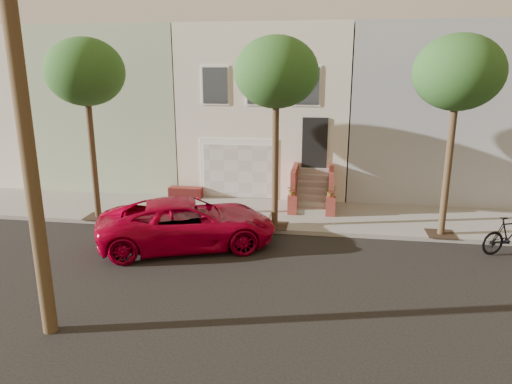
# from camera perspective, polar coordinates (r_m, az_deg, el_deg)

# --- Properties ---
(ground) EXTENTS (90.00, 90.00, 0.00)m
(ground) POSITION_cam_1_polar(r_m,az_deg,el_deg) (12.79, -4.28, -10.22)
(ground) COLOR black
(ground) RESTS_ON ground
(sidewalk) EXTENTS (40.00, 3.70, 0.15)m
(sidewalk) POSITION_cam_1_polar(r_m,az_deg,el_deg) (17.66, -0.40, -2.67)
(sidewalk) COLOR gray
(sidewalk) RESTS_ON ground
(house_row) EXTENTS (33.10, 11.70, 7.00)m
(house_row) POSITION_cam_1_polar(r_m,az_deg,el_deg) (22.67, 1.97, 10.48)
(house_row) COLOR beige
(house_row) RESTS_ON sidewalk
(tree_left) EXTENTS (2.70, 2.57, 6.30)m
(tree_left) POSITION_cam_1_polar(r_m,az_deg,el_deg) (17.22, -20.20, 13.52)
(tree_left) COLOR #2D2116
(tree_left) RESTS_ON sidewalk
(tree_mid) EXTENTS (2.70, 2.57, 6.30)m
(tree_mid) POSITION_cam_1_polar(r_m,az_deg,el_deg) (15.25, 2.50, 14.31)
(tree_mid) COLOR #2D2116
(tree_mid) RESTS_ON sidewalk
(tree_right) EXTENTS (2.70, 2.57, 6.30)m
(tree_right) POSITION_cam_1_polar(r_m,az_deg,el_deg) (15.63, 23.54, 13.14)
(tree_right) COLOR #2D2116
(tree_right) RESTS_ON sidewalk
(pickup_truck) EXTENTS (5.98, 4.23, 1.51)m
(pickup_truck) POSITION_cam_1_polar(r_m,az_deg,el_deg) (14.66, -8.33, -3.79)
(pickup_truck) COLOR #A60021
(pickup_truck) RESTS_ON ground
(motorcycle) EXTENTS (2.00, 1.28, 1.17)m
(motorcycle) POSITION_cam_1_polar(r_m,az_deg,el_deg) (15.95, 28.72, -4.64)
(motorcycle) COLOR black
(motorcycle) RESTS_ON ground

